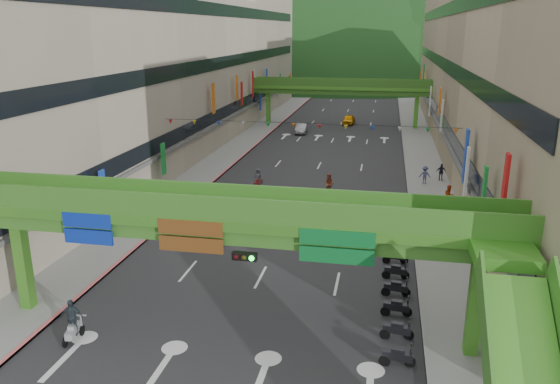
# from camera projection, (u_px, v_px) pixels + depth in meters

# --- Properties ---
(road_slab) EXTENTS (18.00, 140.00, 0.02)m
(road_slab) POSITION_uv_depth(u_px,v_px,m) (329.00, 147.00, 67.85)
(road_slab) COLOR #28282B
(road_slab) RESTS_ON ground
(sidewalk_left) EXTENTS (4.00, 140.00, 0.15)m
(sidewalk_left) POSITION_uv_depth(u_px,v_px,m) (244.00, 143.00, 69.85)
(sidewalk_left) COLOR gray
(sidewalk_left) RESTS_ON ground
(sidewalk_right) EXTENTS (4.00, 140.00, 0.15)m
(sidewalk_right) POSITION_uv_depth(u_px,v_px,m) (420.00, 150.00, 65.81)
(sidewalk_right) COLOR gray
(sidewalk_right) RESTS_ON ground
(curb_left) EXTENTS (0.20, 140.00, 0.18)m
(curb_left) POSITION_uv_depth(u_px,v_px,m) (258.00, 143.00, 69.50)
(curb_left) COLOR #CC5959
(curb_left) RESTS_ON ground
(curb_right) EXTENTS (0.20, 140.00, 0.18)m
(curb_right) POSITION_uv_depth(u_px,v_px,m) (404.00, 149.00, 66.16)
(curb_right) COLOR gray
(curb_right) RESTS_ON ground
(building_row_left) EXTENTS (12.80, 95.00, 19.00)m
(building_row_left) POSITION_uv_depth(u_px,v_px,m) (181.00, 67.00, 68.62)
(building_row_left) COLOR #9E937F
(building_row_left) RESTS_ON ground
(building_row_right) EXTENTS (12.80, 95.00, 19.00)m
(building_row_right) POSITION_uv_depth(u_px,v_px,m) (498.00, 71.00, 61.67)
(building_row_right) COLOR gray
(building_row_right) RESTS_ON ground
(overpass_near) EXTENTS (28.00, 12.27, 7.10)m
(overpass_near) POSITION_uv_depth(u_px,v_px,m) (246.00, 236.00, 24.23)
(overpass_near) COLOR #4C9E2D
(overpass_near) RESTS_ON ground
(overpass_far) EXTENTS (28.00, 2.20, 7.10)m
(overpass_far) POSITION_uv_depth(u_px,v_px,m) (341.00, 90.00, 80.41)
(overpass_far) COLOR #4C9E2D
(overpass_far) RESTS_ON ground
(hill_left) EXTENTS (168.00, 140.00, 112.00)m
(hill_left) POSITION_uv_depth(u_px,v_px,m) (319.00, 75.00, 174.05)
(hill_left) COLOR #1C4419
(hill_left) RESTS_ON ground
(hill_right) EXTENTS (208.00, 176.00, 128.00)m
(hill_right) POSITION_uv_depth(u_px,v_px,m) (443.00, 72.00, 185.52)
(hill_right) COLOR #1C4419
(hill_right) RESTS_ON ground
(bunting_string) EXTENTS (26.00, 0.36, 0.47)m
(bunting_string) POSITION_uv_depth(u_px,v_px,m) (306.00, 126.00, 47.34)
(bunting_string) COLOR black
(bunting_string) RESTS_ON ground
(scooter_rider_near) EXTENTS (0.61, 1.60, 2.01)m
(scooter_rider_near) POSITION_uv_depth(u_px,v_px,m) (255.00, 222.00, 38.60)
(scooter_rider_near) COLOR black
(scooter_rider_near) RESTS_ON ground
(scooter_rider_mid) EXTENTS (0.91, 1.60, 2.17)m
(scooter_rider_mid) POSITION_uv_depth(u_px,v_px,m) (329.00, 186.00, 46.89)
(scooter_rider_mid) COLOR black
(scooter_rider_mid) RESTS_ON ground
(scooter_rider_left) EXTENTS (1.11, 1.59, 2.13)m
(scooter_rider_left) POSITION_uv_depth(u_px,v_px,m) (72.00, 320.00, 25.28)
(scooter_rider_left) COLOR gray
(scooter_rider_left) RESTS_ON ground
(scooter_rider_far) EXTENTS (0.81, 1.59, 1.87)m
(scooter_rider_far) POSITION_uv_depth(u_px,v_px,m) (258.00, 179.00, 49.77)
(scooter_rider_far) COLOR maroon
(scooter_rider_far) RESTS_ON ground
(parked_scooter_row) EXTENTS (1.60, 11.60, 1.08)m
(parked_scooter_row) POSITION_uv_depth(u_px,v_px,m) (396.00, 297.00, 28.66)
(parked_scooter_row) COLOR black
(parked_scooter_row) RESTS_ON ground
(car_silver) EXTENTS (1.57, 4.19, 1.36)m
(car_silver) POSITION_uv_depth(u_px,v_px,m) (302.00, 128.00, 76.47)
(car_silver) COLOR gray
(car_silver) RESTS_ON ground
(car_yellow) EXTENTS (1.90, 4.29, 1.44)m
(car_yellow) POSITION_uv_depth(u_px,v_px,m) (349.00, 120.00, 83.69)
(car_yellow) COLOR #E19100
(car_yellow) RESTS_ON ground
(pedestrian_red) EXTENTS (1.12, 1.03, 1.84)m
(pedestrian_red) POSITION_uv_depth(u_px,v_px,m) (449.00, 198.00, 44.13)
(pedestrian_red) COLOR #B1360E
(pedestrian_red) RESTS_ON ground
(pedestrian_dark) EXTENTS (0.98, 0.50, 1.61)m
(pedestrian_dark) POSITION_uv_depth(u_px,v_px,m) (441.00, 173.00, 52.11)
(pedestrian_dark) COLOR black
(pedestrian_dark) RESTS_ON ground
(pedestrian_blue) EXTENTS (0.79, 0.53, 1.65)m
(pedestrian_blue) POSITION_uv_depth(u_px,v_px,m) (425.00, 176.00, 51.00)
(pedestrian_blue) COLOR #3C4365
(pedestrian_blue) RESTS_ON ground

